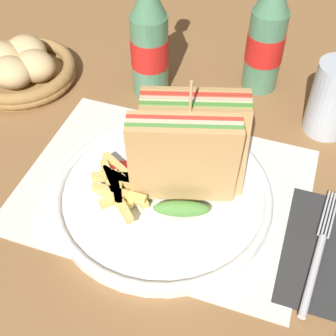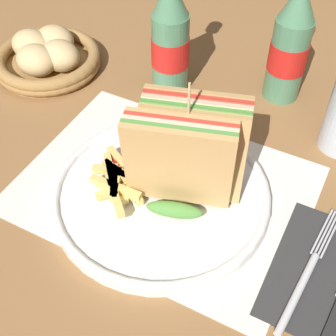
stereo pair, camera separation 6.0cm
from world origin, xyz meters
name	(u,v)px [view 1 (the left image)]	position (x,y,z in m)	size (l,w,h in m)	color
ground_plane	(170,209)	(0.00, 0.00, 0.00)	(4.00, 4.00, 0.00)	olive
placemat	(164,188)	(-0.02, 0.03, 0.00)	(0.38, 0.28, 0.00)	silver
plate_main	(163,194)	(-0.01, 0.01, 0.01)	(0.28, 0.28, 0.02)	white
club_sandwich	(188,153)	(0.01, 0.03, 0.08)	(0.14, 0.12, 0.17)	tan
fries_pile	(121,187)	(-0.06, -0.01, 0.03)	(0.09, 0.10, 0.02)	#E5C166
ketchup_blob	(124,173)	(-0.07, 0.02, 0.03)	(0.05, 0.04, 0.02)	maroon
fork	(316,261)	(0.19, -0.02, 0.01)	(0.03, 0.19, 0.01)	silver
coke_bottle_near	(149,41)	(-0.11, 0.23, 0.09)	(0.06, 0.06, 0.21)	#4C7F5B
coke_bottle_far	(267,36)	(0.05, 0.30, 0.09)	(0.06, 0.06, 0.21)	#4C7F5B
glass_near	(331,103)	(0.17, 0.22, 0.05)	(0.06, 0.06, 0.11)	silver
bread_basket	(21,69)	(-0.32, 0.18, 0.02)	(0.18, 0.18, 0.06)	olive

